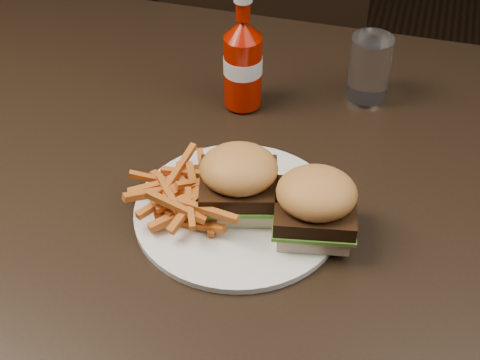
% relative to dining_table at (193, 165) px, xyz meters
% --- Properties ---
extents(dining_table, '(1.20, 0.80, 0.04)m').
position_rel_dining_table_xyz_m(dining_table, '(0.00, 0.00, 0.00)').
color(dining_table, black).
rests_on(dining_table, ground).
extents(chair_far, '(0.52, 0.52, 0.04)m').
position_rel_dining_table_xyz_m(chair_far, '(-0.08, 0.76, -0.30)').
color(chair_far, black).
rests_on(chair_far, ground).
extents(plate, '(0.26, 0.26, 0.01)m').
position_rel_dining_table_xyz_m(plate, '(0.09, -0.10, 0.03)').
color(plate, white).
rests_on(plate, dining_table).
extents(sandwich_half_a, '(0.10, 0.10, 0.02)m').
position_rel_dining_table_xyz_m(sandwich_half_a, '(0.09, -0.09, 0.04)').
color(sandwich_half_a, '#F7EFC1').
rests_on(sandwich_half_a, plate).
extents(sandwich_half_b, '(0.10, 0.09, 0.02)m').
position_rel_dining_table_xyz_m(sandwich_half_b, '(0.19, -0.11, 0.04)').
color(sandwich_half_b, beige).
rests_on(sandwich_half_b, plate).
extents(fries_pile, '(0.15, 0.15, 0.05)m').
position_rel_dining_table_xyz_m(fries_pile, '(0.04, -0.11, 0.05)').
color(fries_pile, '#C2592A').
rests_on(fries_pile, plate).
extents(ketchup_bottle, '(0.07, 0.07, 0.11)m').
position_rel_dining_table_xyz_m(ketchup_bottle, '(0.04, 0.13, 0.08)').
color(ketchup_bottle, '#9C0F00').
rests_on(ketchup_bottle, dining_table).
extents(tumbler, '(0.07, 0.07, 0.10)m').
position_rel_dining_table_xyz_m(tumbler, '(0.21, 0.20, 0.08)').
color(tumbler, white).
rests_on(tumbler, dining_table).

